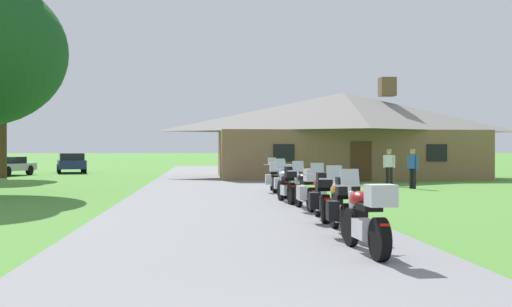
% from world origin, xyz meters
% --- Properties ---
extents(ground_plane, '(500.00, 500.00, 0.00)m').
position_xyz_m(ground_plane, '(0.00, 20.00, 0.00)').
color(ground_plane, '#4C8433').
extents(asphalt_driveway, '(6.40, 80.00, 0.06)m').
position_xyz_m(asphalt_driveway, '(0.00, 18.00, 0.03)').
color(asphalt_driveway, slate).
rests_on(asphalt_driveway, ground).
extents(motorcycle_red_nearest_to_camera, '(0.66, 2.08, 1.30)m').
position_xyz_m(motorcycle_red_nearest_to_camera, '(1.89, 6.06, 0.62)').
color(motorcycle_red_nearest_to_camera, black).
rests_on(motorcycle_red_nearest_to_camera, asphalt_driveway).
extents(motorcycle_orange_second_in_row, '(0.77, 2.08, 1.30)m').
position_xyz_m(motorcycle_orange_second_in_row, '(2.02, 8.39, 0.61)').
color(motorcycle_orange_second_in_row, black).
rests_on(motorcycle_orange_second_in_row, asphalt_driveway).
extents(motorcycle_red_third_in_row, '(0.77, 2.08, 1.30)m').
position_xyz_m(motorcycle_red_third_in_row, '(2.07, 10.68, 0.61)').
color(motorcycle_red_third_in_row, black).
rests_on(motorcycle_red_third_in_row, asphalt_driveway).
extents(motorcycle_black_fourth_in_row, '(0.83, 2.08, 1.30)m').
position_xyz_m(motorcycle_black_fourth_in_row, '(2.13, 13.21, 0.61)').
color(motorcycle_black_fourth_in_row, black).
rests_on(motorcycle_black_fourth_in_row, asphalt_driveway).
extents(motorcycle_silver_fifth_in_row, '(0.69, 2.08, 1.30)m').
position_xyz_m(motorcycle_silver_fifth_in_row, '(1.91, 15.57, 0.62)').
color(motorcycle_silver_fifth_in_row, black).
rests_on(motorcycle_silver_fifth_in_row, asphalt_driveway).
extents(motorcycle_blue_sixth_in_row, '(0.72, 2.08, 1.30)m').
position_xyz_m(motorcycle_blue_sixth_in_row, '(2.08, 17.80, 0.61)').
color(motorcycle_blue_sixth_in_row, black).
rests_on(motorcycle_blue_sixth_in_row, asphalt_driveway).
extents(motorcycle_red_farthest_in_row, '(0.73, 2.08, 1.30)m').
position_xyz_m(motorcycle_red_farthest_in_row, '(2.06, 20.46, 0.61)').
color(motorcycle_red_farthest_in_row, black).
rests_on(motorcycle_red_farthest_in_row, asphalt_driveway).
extents(stone_lodge, '(15.43, 8.79, 5.92)m').
position_xyz_m(stone_lodge, '(7.63, 33.37, 2.59)').
color(stone_lodge, brown).
rests_on(stone_lodge, ground).
extents(bystander_white_shirt_near_lodge, '(0.50, 0.36, 1.69)m').
position_xyz_m(bystander_white_shirt_near_lodge, '(7.90, 25.10, 0.95)').
color(bystander_white_shirt_near_lodge, black).
rests_on(bystander_white_shirt_near_lodge, ground).
extents(bystander_blue_shirt_beside_signpost, '(0.37, 0.49, 1.69)m').
position_xyz_m(bystander_blue_shirt_beside_signpost, '(8.30, 22.98, 0.95)').
color(bystander_blue_shirt_beside_signpost, black).
rests_on(bystander_blue_shirt_beside_signpost, ground).
extents(tree_left_far, '(5.19, 5.19, 10.18)m').
position_xyz_m(tree_left_far, '(-12.39, 35.09, 6.76)').
color(tree_left_far, '#422D19').
rests_on(tree_left_far, ground).
extents(parked_navy_suv_far_left, '(2.88, 4.90, 1.40)m').
position_xyz_m(parked_navy_suv_far_left, '(-9.92, 42.47, 0.78)').
color(parked_navy_suv_far_left, navy).
rests_on(parked_navy_suv_far_left, ground).
extents(parked_silver_sedan_far_left, '(2.88, 4.54, 1.20)m').
position_xyz_m(parked_silver_sedan_far_left, '(-13.05, 38.03, 0.64)').
color(parked_silver_sedan_far_left, '#ADAFB7').
rests_on(parked_silver_sedan_far_left, ground).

